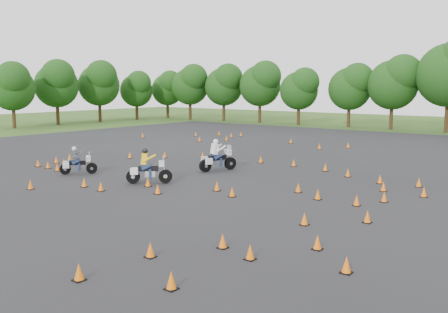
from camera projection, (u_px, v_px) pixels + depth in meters
ground at (175, 190)px, 24.59m from camera, size 140.00×140.00×0.00m
asphalt_pad at (245, 173)px, 29.30m from camera, size 62.00×62.00×0.00m
traffic_cones at (233, 169)px, 29.26m from camera, size 36.45×33.51×0.45m
rider_grey at (78, 160)px, 28.83m from camera, size 1.87×2.03×1.63m
rider_yellow at (149, 166)px, 25.99m from camera, size 2.29×2.14×1.85m
rider_white at (218, 155)px, 29.92m from camera, size 1.59×2.62×1.93m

